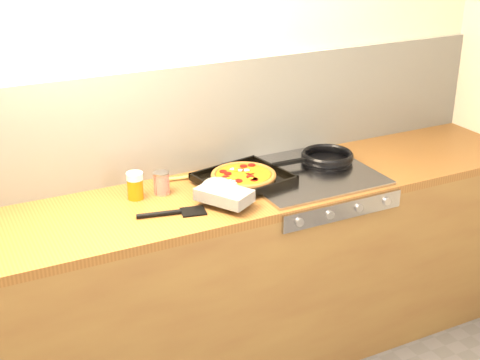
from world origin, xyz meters
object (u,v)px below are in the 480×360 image
tomato_can (161,183)px  juice_glass (135,185)px  frying_pan (326,158)px  pizza_on_tray (237,181)px

tomato_can → juice_glass: (-0.12, 0.00, 0.01)m
tomato_can → juice_glass: bearing=178.9°
frying_pan → tomato_can: tomato_can is taller
pizza_on_tray → frying_pan: size_ratio=1.20×
frying_pan → tomato_can: 0.82m
frying_pan → tomato_can: (-0.82, 0.04, 0.01)m
juice_glass → frying_pan: bearing=-2.6°
frying_pan → juice_glass: size_ratio=3.54×
pizza_on_tray → tomato_can: (-0.31, 0.11, 0.01)m
pizza_on_tray → juice_glass: juice_glass is taller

